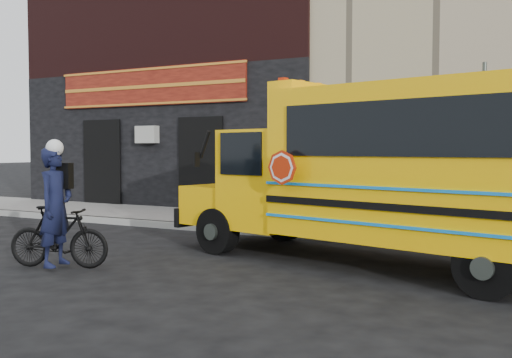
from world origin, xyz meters
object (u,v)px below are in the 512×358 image
object	(u,v)px
sign_pole	(483,148)
bicycle	(59,237)
cyclist	(56,210)
school_bus	(392,170)

from	to	relation	value
sign_pole	bicycle	distance (m)	7.33
sign_pole	cyclist	distance (m)	7.28
bicycle	cyclist	bearing A→B (deg)	-174.13
bicycle	cyclist	world-z (taller)	cyclist
school_bus	sign_pole	distance (m)	2.40
school_bus	cyclist	bearing A→B (deg)	-151.05
school_bus	sign_pole	world-z (taller)	sign_pole
sign_pole	bicycle	size ratio (longest dim) A/B	2.12
bicycle	school_bus	bearing A→B (deg)	-81.83
bicycle	cyclist	size ratio (longest dim) A/B	0.87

